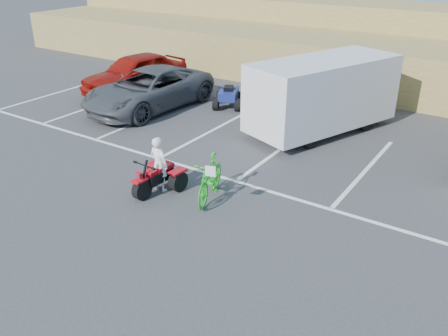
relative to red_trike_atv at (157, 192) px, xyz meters
The scene contains 11 objects.
ground 1.60m from the red_trike_atv, 29.23° to the right, with size 100.00×100.00×0.00m, color #363638.
parking_stripes 3.99m from the red_trike_atv, 55.50° to the left, with size 28.00×5.16×0.01m.
grass_embankment 14.84m from the red_trike_atv, 84.58° to the left, with size 40.00×8.50×3.10m.
red_trike_atv is the anchor object (origin of this frame).
rider 0.74m from the red_trike_atv, 86.18° to the left, with size 0.53×0.35×1.46m, color white.
green_dirt_bike 1.53m from the red_trike_atv, 20.96° to the left, with size 0.52×1.84×1.11m, color #14BF19.
grey_pickup 6.96m from the red_trike_atv, 132.82° to the left, with size 2.50×5.43×1.51m, color #404247.
red_car 9.34m from the red_trike_atv, 136.00° to the left, with size 1.91×4.76×1.62m, color maroon.
cargo_trailer 6.77m from the red_trike_atv, 74.66° to the left, with size 3.82×5.62×2.43m.
quad_atv_blue 7.26m from the red_trike_atv, 108.15° to the left, with size 1.05×1.41×0.92m, color navy, non-canonical shape.
quad_atv_green 6.73m from the red_trike_atv, 80.70° to the left, with size 1.24×1.67×1.09m, color #12511C, non-canonical shape.
Camera 1 is at (5.99, -7.23, 5.80)m, focal length 38.00 mm.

